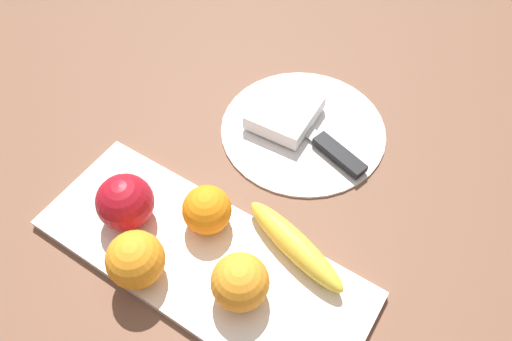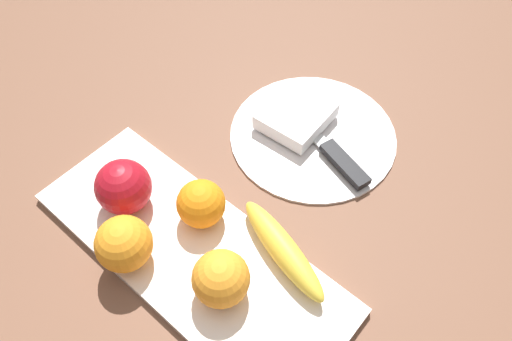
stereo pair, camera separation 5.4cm
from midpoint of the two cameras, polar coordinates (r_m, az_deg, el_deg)
ground_plane at (r=0.63m, az=-6.56°, el=-11.06°), size 2.40×2.40×0.00m
fruit_tray at (r=0.63m, az=-5.49°, el=-9.46°), size 0.44×0.17×0.01m
apple at (r=0.65m, az=-13.20°, el=-2.05°), size 0.07×0.07×0.07m
banana at (r=0.61m, az=5.75°, el=-9.41°), size 0.17×0.08×0.03m
orange_near_apple at (r=0.62m, az=-4.10°, el=-4.09°), size 0.06×0.06×0.06m
orange_near_banana at (r=0.60m, az=-12.97°, el=-8.63°), size 0.07×0.07×0.07m
orange_center at (r=0.57m, az=-1.44°, el=-12.87°), size 0.07×0.07×0.07m
dinner_plate at (r=0.76m, az=8.66°, el=4.30°), size 0.26×0.26×0.01m
folded_napkin at (r=0.75m, az=6.83°, el=6.37°), size 0.10×0.11×0.03m
knife at (r=0.72m, az=11.80°, el=1.42°), size 0.18×0.07×0.01m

